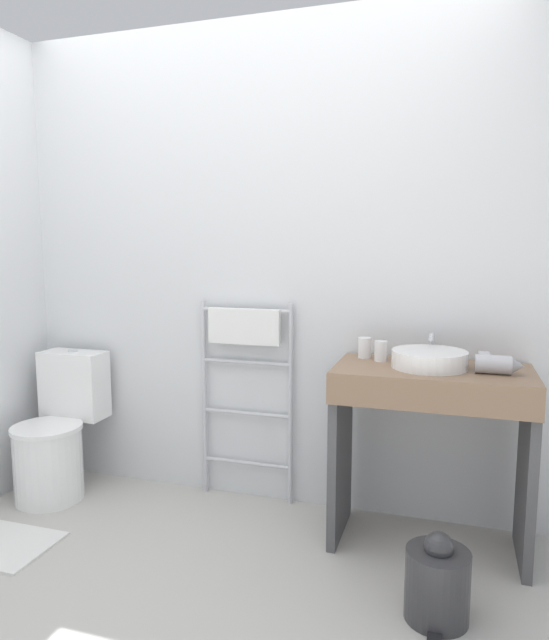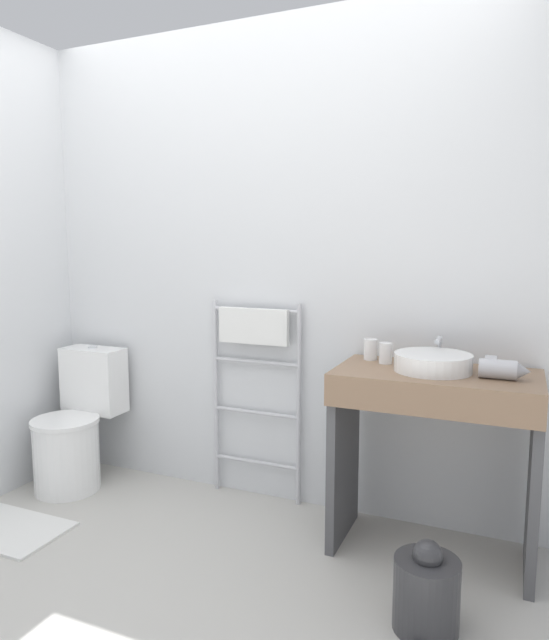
{
  "view_description": "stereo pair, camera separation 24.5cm",
  "coord_description": "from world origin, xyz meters",
  "px_view_note": "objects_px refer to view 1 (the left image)",
  "views": [
    {
      "loc": [
        0.98,
        -1.56,
        1.36
      ],
      "look_at": [
        0.24,
        0.75,
        1.03
      ],
      "focal_mm": 32.0,
      "sensor_mm": 36.0,
      "label": 1
    },
    {
      "loc": [
        1.21,
        -1.48,
        1.36
      ],
      "look_at": [
        0.24,
        0.75,
        1.03
      ],
      "focal_mm": 32.0,
      "sensor_mm": 36.0,
      "label": 2
    }
  ],
  "objects_px": {
    "towel_radiator": "(245,358)",
    "trash_bin": "(437,582)",
    "cup_near_wall": "(365,348)",
    "sink_basin": "(429,359)",
    "cup_near_edge": "(381,351)",
    "hair_dryer": "(495,364)",
    "toilet": "(57,436)"
  },
  "relations": [
    {
      "from": "towel_radiator",
      "to": "trash_bin",
      "type": "relative_size",
      "value": 3.17
    },
    {
      "from": "towel_radiator",
      "to": "trash_bin",
      "type": "xyz_separation_m",
      "value": [
        1.01,
        -0.72,
        -0.63
      ]
    },
    {
      "from": "cup_near_edge",
      "to": "cup_near_wall",
      "type": "bearing_deg",
      "value": 146.28
    },
    {
      "from": "sink_basin",
      "to": "cup_near_edge",
      "type": "bearing_deg",
      "value": 159.95
    },
    {
      "from": "towel_radiator",
      "to": "hair_dryer",
      "type": "xyz_separation_m",
      "value": [
        1.2,
        -0.22,
        0.09
      ]
    },
    {
      "from": "cup_near_wall",
      "to": "hair_dryer",
      "type": "height_order",
      "value": "cup_near_wall"
    },
    {
      "from": "towel_radiator",
      "to": "trash_bin",
      "type": "distance_m",
      "value": 1.39
    },
    {
      "from": "sink_basin",
      "to": "cup_near_wall",
      "type": "relative_size",
      "value": 3.36
    },
    {
      "from": "toilet",
      "to": "sink_basin",
      "type": "height_order",
      "value": "sink_basin"
    },
    {
      "from": "towel_radiator",
      "to": "cup_near_wall",
      "type": "xyz_separation_m",
      "value": [
        0.63,
        -0.07,
        0.1
      ]
    },
    {
      "from": "sink_basin",
      "to": "cup_near_wall",
      "type": "xyz_separation_m",
      "value": [
        -0.3,
        0.14,
        0.01
      ]
    },
    {
      "from": "trash_bin",
      "to": "sink_basin",
      "type": "bearing_deg",
      "value": 98.32
    },
    {
      "from": "cup_near_wall",
      "to": "trash_bin",
      "type": "height_order",
      "value": "cup_near_wall"
    },
    {
      "from": "toilet",
      "to": "cup_near_wall",
      "type": "bearing_deg",
      "value": 6.35
    },
    {
      "from": "towel_radiator",
      "to": "cup_near_edge",
      "type": "xyz_separation_m",
      "value": [
        0.71,
        -0.12,
        0.1
      ]
    },
    {
      "from": "sink_basin",
      "to": "cup_near_edge",
      "type": "distance_m",
      "value": 0.23
    },
    {
      "from": "towel_radiator",
      "to": "cup_near_edge",
      "type": "relative_size",
      "value": 11.28
    },
    {
      "from": "hair_dryer",
      "to": "toilet",
      "type": "bearing_deg",
      "value": -179.33
    },
    {
      "from": "cup_near_edge",
      "to": "sink_basin",
      "type": "bearing_deg",
      "value": -20.05
    },
    {
      "from": "towel_radiator",
      "to": "trash_bin",
      "type": "height_order",
      "value": "towel_radiator"
    },
    {
      "from": "trash_bin",
      "to": "toilet",
      "type": "bearing_deg",
      "value": 166.75
    },
    {
      "from": "cup_near_wall",
      "to": "trash_bin",
      "type": "distance_m",
      "value": 1.05
    },
    {
      "from": "toilet",
      "to": "cup_near_wall",
      "type": "height_order",
      "value": "cup_near_wall"
    },
    {
      "from": "sink_basin",
      "to": "cup_near_wall",
      "type": "bearing_deg",
      "value": 155.84
    },
    {
      "from": "toilet",
      "to": "cup_near_edge",
      "type": "xyz_separation_m",
      "value": [
        1.71,
        0.13,
        0.55
      ]
    },
    {
      "from": "cup_near_wall",
      "to": "hair_dryer",
      "type": "bearing_deg",
      "value": -15.24
    },
    {
      "from": "sink_basin",
      "to": "hair_dryer",
      "type": "bearing_deg",
      "value": -4.17
    },
    {
      "from": "toilet",
      "to": "hair_dryer",
      "type": "height_order",
      "value": "hair_dryer"
    },
    {
      "from": "cup_near_wall",
      "to": "hair_dryer",
      "type": "xyz_separation_m",
      "value": [
        0.57,
        -0.16,
        -0.01
      ]
    },
    {
      "from": "cup_near_edge",
      "to": "trash_bin",
      "type": "relative_size",
      "value": 0.28
    },
    {
      "from": "toilet",
      "to": "cup_near_edge",
      "type": "distance_m",
      "value": 1.8
    },
    {
      "from": "cup_near_edge",
      "to": "trash_bin",
      "type": "distance_m",
      "value": 0.99
    }
  ]
}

